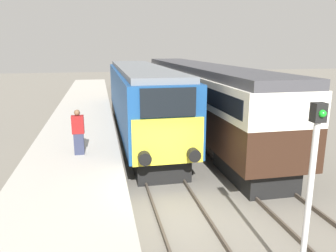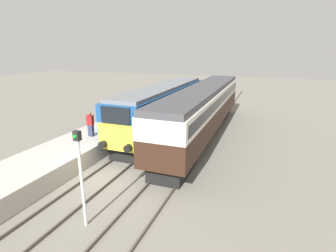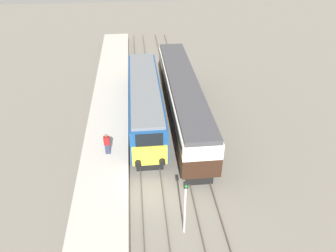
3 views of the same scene
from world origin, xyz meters
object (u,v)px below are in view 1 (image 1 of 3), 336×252
object	(u,v)px
passenger_carriage	(198,92)
person_on_platform	(78,132)
locomotive	(141,98)
signal_post	(311,185)

from	to	relation	value
passenger_carriage	person_on_platform	xyz separation A→B (m)	(-6.45, -6.05, -0.55)
locomotive	person_on_platform	distance (m)	6.51
locomotive	passenger_carriage	bearing A→B (deg)	5.16
passenger_carriage	person_on_platform	distance (m)	8.86
passenger_carriage	signal_post	xyz separation A→B (m)	(-1.70, -12.98, -0.08)
person_on_platform	signal_post	world-z (taller)	signal_post
signal_post	person_on_platform	bearing A→B (deg)	124.42
locomotive	signal_post	world-z (taller)	signal_post
locomotive	signal_post	bearing A→B (deg)	-82.36
signal_post	passenger_carriage	bearing A→B (deg)	82.54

